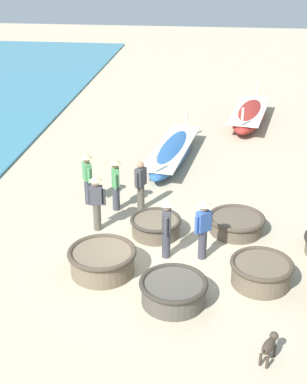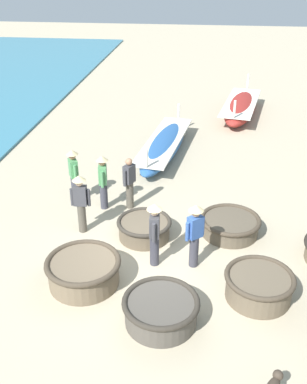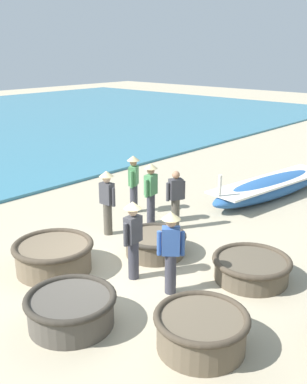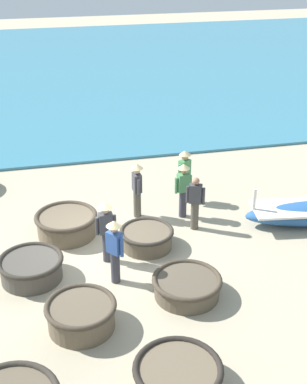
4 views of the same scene
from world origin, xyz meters
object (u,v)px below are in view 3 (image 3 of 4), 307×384
(coracle_front_right, at_px, (155,243))
(long_boat_blue_hull, at_px, (272,187))
(coracle_far_right, at_px, (71,309))
(fisherman_with_hat, at_px, (134,180))
(fisherman_standing_left, at_px, (133,235))
(coracle_front_left, at_px, (201,329))
(coracle_center, at_px, (251,267))
(fisherman_by_coracle, at_px, (107,198))
(fisherman_standing_right, at_px, (151,189))
(coracle_beside_post, at_px, (54,255))
(fisherman_crouching, at_px, (171,247))
(fisherman_hauling, at_px, (176,198))

(coracle_front_right, height_order, long_boat_blue_hull, long_boat_blue_hull)
(coracle_far_right, height_order, fisherman_with_hat, fisherman_with_hat)
(fisherman_standing_left, bearing_deg, coracle_front_left, -20.90)
(fisherman_with_hat, bearing_deg, fisherman_standing_left, -45.76)
(coracle_center, xyz_separation_m, fisherman_by_coracle, (-3.92, -0.36, 0.69))
(coracle_far_right, height_order, fisherman_standing_right, fisherman_standing_right)
(fisherman_standing_left, bearing_deg, fisherman_standing_right, 125.59)
(coracle_beside_post, distance_m, fisherman_standing_left, 1.85)
(coracle_front_right, height_order, fisherman_by_coracle, fisherman_by_coracle)
(coracle_center, distance_m, coracle_beside_post, 4.15)
(coracle_front_right, bearing_deg, fisherman_crouching, -38.17)
(coracle_front_left, xyz_separation_m, fisherman_standing_left, (-2.38, 0.91, 0.63))
(coracle_front_left, xyz_separation_m, fisherman_crouching, (-1.44, 0.97, 0.63))
(fisherman_crouching, bearing_deg, fisherman_with_hat, 143.22)
(fisherman_by_coracle, bearing_deg, coracle_center, 5.24)
(coracle_center, distance_m, fisherman_standing_right, 3.80)
(fisherman_with_hat, bearing_deg, coracle_center, -15.15)
(fisherman_with_hat, relative_size, fisherman_standing_left, 1.00)
(coracle_front_left, height_order, fisherman_with_hat, fisherman_with_hat)
(fisherman_with_hat, xyz_separation_m, fisherman_standing_right, (0.94, -0.31, 0.00))
(coracle_front_left, distance_m, fisherman_hauling, 4.94)
(coracle_center, distance_m, fisherman_hauling, 3.12)
(coracle_center, height_order, long_boat_blue_hull, long_boat_blue_hull)
(fisherman_hauling, relative_size, fisherman_with_hat, 0.94)
(coracle_center, bearing_deg, fisherman_standing_right, 165.64)
(coracle_front_right, distance_m, fisherman_by_coracle, 1.82)
(coracle_far_right, bearing_deg, coracle_front_right, 104.21)
(coracle_front_right, bearing_deg, coracle_center, 11.35)
(fisherman_by_coracle, bearing_deg, fisherman_standing_right, 76.66)
(coracle_front_right, height_order, coracle_beside_post, coracle_beside_post)
(coracle_center, relative_size, fisherman_hauling, 1.03)
(fisherman_by_coracle, height_order, fisherman_standing_left, same)
(coracle_far_right, bearing_deg, coracle_front_left, 25.88)
(coracle_front_right, distance_m, fisherman_crouching, 1.83)
(coracle_far_right, height_order, coracle_front_left, coracle_front_left)
(coracle_front_left, xyz_separation_m, fisherman_with_hat, (-5.11, 3.71, 0.63))
(coracle_beside_post, distance_m, fisherman_with_hat, 3.94)
(coracle_front_right, distance_m, coracle_beside_post, 2.29)
(fisherman_crouching, bearing_deg, fisherman_standing_right, 138.21)
(coracle_front_right, height_order, coracle_far_right, coracle_far_right)
(fisherman_standing_left, bearing_deg, coracle_center, 40.46)
(fisherman_crouching, bearing_deg, coracle_center, 59.04)
(coracle_center, bearing_deg, long_boat_blue_hull, 113.87)
(long_boat_blue_hull, bearing_deg, fisherman_standing_left, -86.28)
(coracle_front_left, xyz_separation_m, fisherman_by_coracle, (-4.47, 2.11, 0.63))
(coracle_far_right, relative_size, coracle_beside_post, 0.92)
(fisherman_crouching, bearing_deg, fisherman_hauling, 127.64)
(coracle_far_right, relative_size, fisherman_standing_left, 0.94)
(long_boat_blue_hull, bearing_deg, coracle_front_right, -89.69)
(coracle_center, bearing_deg, coracle_front_right, -168.65)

